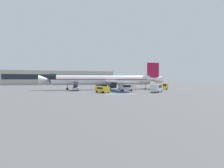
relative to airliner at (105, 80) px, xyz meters
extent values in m
plane|color=slate|center=(0.98, 0.07, -3.57)|extent=(600.00, 600.00, 0.00)
cube|color=gold|center=(-0.69, 0.06, -3.57)|extent=(80.58, 6.98, 0.01)
cube|color=#2856A8|center=(-0.69, -12.86, -3.57)|extent=(4.12, 11.69, 0.01)
cube|color=silver|center=(-4.89, -19.84, -3.57)|extent=(0.44, 3.60, 0.01)
cube|color=silver|center=(-3.69, -19.84, -3.57)|extent=(0.44, 3.60, 0.01)
cube|color=silver|center=(-2.49, -19.84, -3.57)|extent=(0.44, 3.60, 0.01)
cube|color=silver|center=(-1.29, -19.84, -3.57)|extent=(0.44, 3.60, 0.01)
cube|color=silver|center=(-0.09, -19.84, -3.57)|extent=(0.44, 3.60, 0.01)
cube|color=silver|center=(1.11, -19.84, -3.57)|extent=(0.44, 3.60, 0.01)
cube|color=silver|center=(2.31, -19.84, -3.57)|extent=(0.44, 3.60, 0.01)
cylinder|color=silver|center=(-0.69, 0.06, 0.02)|extent=(37.02, 6.65, 3.57)
cone|color=silver|center=(-21.01, 1.77, 0.02)|extent=(4.20, 3.81, 3.50)
cone|color=silver|center=(20.33, -1.71, 0.02)|extent=(5.62, 3.86, 3.42)
cylinder|color=black|center=(-18.34, 1.54, 0.46)|extent=(2.44, 3.77, 3.60)
cube|color=maroon|center=(-0.69, 0.06, 0.19)|extent=(34.09, 6.47, 0.24)
cube|color=silver|center=(2.10, -9.43, -0.52)|extent=(5.26, 17.93, 0.44)
cylinder|color=#38383D|center=(0.45, -7.52, -1.72)|extent=(2.63, 2.11, 1.91)
cube|color=silver|center=(3.65, 8.94, -0.52)|extent=(8.10, 18.23, 0.44)
cylinder|color=#38383D|center=(1.70, 7.34, -1.72)|extent=(2.63, 2.11, 1.91)
cube|color=maroon|center=(19.53, -1.65, 3.91)|extent=(5.01, 0.78, 6.00)
cube|color=silver|center=(18.72, -4.98, 0.19)|extent=(3.68, 5.96, 0.24)
cube|color=silver|center=(19.28, 1.78, 0.19)|extent=(3.68, 5.96, 0.24)
cylinder|color=#38383D|center=(-13.54, 1.14, -1.75)|extent=(0.20, 0.20, 2.81)
cylinder|color=black|center=(-13.54, 1.14, -3.15)|extent=(0.86, 0.35, 0.84)
cylinder|color=#38383D|center=(0.78, -2.96, -1.77)|extent=(0.24, 0.24, 2.51)
cylinder|color=black|center=(0.78, -2.96, -3.02)|extent=(1.15, 0.69, 1.10)
cylinder|color=#38383D|center=(1.26, 2.79, -1.77)|extent=(0.24, 0.24, 2.51)
cylinder|color=black|center=(1.26, 2.79, -3.02)|extent=(1.15, 0.69, 1.10)
cube|color=#ADB2BA|center=(-11.16, -3.46, -2.87)|extent=(2.60, 4.97, 0.70)
cylinder|color=black|center=(-11.95, -1.71, -3.22)|extent=(0.28, 0.72, 0.70)
cylinder|color=black|center=(-10.09, -1.86, -3.22)|extent=(0.28, 0.72, 0.70)
cylinder|color=black|center=(-12.23, -5.05, -3.22)|extent=(0.28, 0.72, 0.70)
cylinder|color=black|center=(-10.37, -5.21, -3.22)|extent=(0.28, 0.72, 0.70)
cube|color=#4C4C51|center=(-11.16, -3.46, -1.61)|extent=(1.77, 4.25, 1.98)
cube|color=#4C4C51|center=(-10.97, -1.19, -0.69)|extent=(1.74, 1.23, 0.12)
cube|color=silver|center=(-11.93, -3.39, -1.13)|extent=(0.43, 4.46, 2.70)
cube|color=silver|center=(-10.39, -3.52, -1.13)|extent=(0.43, 4.46, 2.70)
cube|color=#38383D|center=(4.80, 25.60, -2.79)|extent=(2.53, 9.13, 0.60)
cube|color=silver|center=(4.78, 30.06, -2.29)|extent=(2.38, 2.04, 1.60)
cube|color=black|center=(4.78, 31.07, -1.97)|extent=(2.00, 0.05, 0.70)
cylinder|color=#B7BCC4|center=(4.80, 25.20, -1.35)|extent=(2.31, 6.29, 2.29)
cylinder|color=gold|center=(4.80, 25.20, -1.35)|extent=(2.33, 0.36, 2.33)
cylinder|color=black|center=(3.59, 29.65, -3.09)|extent=(0.28, 0.96, 0.96)
cylinder|color=black|center=(5.97, 29.66, -3.09)|extent=(0.28, 0.96, 0.96)
cylinder|color=black|center=(3.61, 25.09, -3.09)|extent=(0.28, 0.96, 0.96)
cylinder|color=black|center=(5.99, 25.10, -3.09)|extent=(0.28, 0.96, 0.96)
cylinder|color=black|center=(3.62, 22.56, -3.09)|extent=(0.28, 0.96, 0.96)
cylinder|color=black|center=(5.99, 22.57, -3.09)|extent=(0.28, 0.96, 0.96)
cube|color=silver|center=(4.36, -10.06, -2.36)|extent=(4.90, 2.37, 1.79)
cube|color=black|center=(4.36, -10.06, -1.96)|extent=(2.77, 2.22, 0.65)
cylinder|color=black|center=(5.90, -9.28, -3.25)|extent=(0.65, 0.25, 0.64)
cylinder|color=black|center=(5.75, -11.10, -3.25)|extent=(0.65, 0.25, 0.64)
cylinder|color=black|center=(2.96, -9.03, -3.25)|extent=(0.65, 0.25, 0.64)
cylinder|color=black|center=(2.81, -10.85, -3.25)|extent=(0.65, 0.25, 0.64)
cube|color=yellow|center=(-5.09, -15.20, -2.55)|extent=(3.48, 5.00, 1.42)
cube|color=black|center=(-5.09, -15.20, -2.23)|extent=(2.69, 3.08, 0.51)
cylinder|color=black|center=(-6.41, -14.19, -3.25)|extent=(0.43, 0.67, 0.64)
cylinder|color=black|center=(-4.88, -13.55, -3.25)|extent=(0.43, 0.67, 0.64)
cylinder|color=black|center=(-5.29, -16.86, -3.25)|extent=(0.43, 0.67, 0.64)
cylinder|color=black|center=(-3.76, -16.21, -3.25)|extent=(0.43, 0.67, 0.64)
cube|color=yellow|center=(18.77, -8.75, -2.25)|extent=(4.96, 3.15, 2.01)
cube|color=black|center=(18.77, -8.75, -1.81)|extent=(2.97, 2.66, 0.72)
cylinder|color=black|center=(17.63, -10.03, -3.25)|extent=(0.67, 0.35, 0.64)
cylinder|color=black|center=(17.15, -8.19, -3.25)|extent=(0.67, 0.35, 0.64)
cylinder|color=black|center=(20.39, -9.31, -3.25)|extent=(0.67, 0.35, 0.64)
cylinder|color=black|center=(19.91, -7.47, -3.25)|extent=(0.67, 0.35, 0.64)
cube|color=silver|center=(10.43, -18.61, -2.27)|extent=(5.12, 4.64, 1.97)
cube|color=black|center=(10.43, -18.61, -1.84)|extent=(3.39, 3.28, 0.71)
cylinder|color=black|center=(11.07, -16.93, -3.25)|extent=(0.63, 0.55, 0.64)
cylinder|color=black|center=(12.21, -18.37, -3.25)|extent=(0.63, 0.55, 0.64)
cylinder|color=black|center=(8.66, -18.84, -3.25)|extent=(0.63, 0.55, 0.64)
cylinder|color=black|center=(9.80, -20.28, -3.25)|extent=(0.63, 0.55, 0.64)
cube|color=gray|center=(-4.33, -8.40, -3.31)|extent=(2.73, 2.99, 0.12)
cylinder|color=black|center=(-4.24, -7.19, -3.37)|extent=(0.31, 0.38, 0.40)
cylinder|color=black|center=(-3.21, -7.93, -3.37)|extent=(0.31, 0.38, 0.40)
cylinder|color=black|center=(-5.45, -8.88, -3.37)|extent=(0.31, 0.38, 0.40)
cylinder|color=black|center=(-4.42, -9.62, -3.37)|extent=(0.31, 0.38, 0.40)
cylinder|color=gray|center=(-4.19, -7.03, -2.98)|extent=(0.05, 0.05, 0.55)
cylinder|color=gray|center=(-3.07, -7.83, -2.98)|extent=(0.05, 0.05, 0.55)
cylinder|color=gray|center=(-5.59, -8.97, -2.98)|extent=(0.05, 0.05, 0.55)
cylinder|color=gray|center=(-4.47, -9.78, -2.98)|extent=(0.05, 0.05, 0.55)
cylinder|color=black|center=(-2.10, -6.13, -3.19)|extent=(0.14, 0.14, 0.78)
cylinder|color=black|center=(-2.08, -5.96, -3.19)|extent=(0.14, 0.14, 0.78)
cube|color=orange|center=(-2.09, -6.04, -2.49)|extent=(0.27, 0.44, 0.62)
cube|color=silver|center=(-2.09, -6.04, -2.49)|extent=(0.28, 0.45, 0.06)
sphere|color=#9E704C|center=(-2.09, -6.04, -2.08)|extent=(0.21, 0.21, 0.21)
cylinder|color=#191E38|center=(13.58, -6.59, -3.12)|extent=(0.14, 0.14, 0.91)
cylinder|color=#191E38|center=(13.45, -6.48, -3.12)|extent=(0.14, 0.14, 0.91)
cube|color=yellow|center=(13.52, -6.53, -2.30)|extent=(0.46, 0.44, 0.72)
cube|color=silver|center=(13.52, -6.53, -2.30)|extent=(0.48, 0.45, 0.06)
sphere|color=brown|center=(13.52, -6.53, -1.82)|extent=(0.25, 0.25, 0.25)
cylinder|color=black|center=(10.33, -4.92, -3.15)|extent=(0.14, 0.14, 0.85)
cylinder|color=black|center=(10.42, -4.78, -3.15)|extent=(0.14, 0.14, 0.85)
cube|color=orange|center=(10.38, -4.85, -2.38)|extent=(0.41, 0.47, 0.68)
cube|color=silver|center=(10.38, -4.85, -2.38)|extent=(0.42, 0.49, 0.06)
sphere|color=tan|center=(10.38, -4.85, -1.93)|extent=(0.23, 0.23, 0.23)
cone|color=orange|center=(18.44, -3.78, -3.27)|extent=(0.55, 0.55, 0.61)
cylinder|color=white|center=(18.44, -3.78, -3.24)|extent=(0.30, 0.30, 0.07)
cone|color=orange|center=(8.11, -9.34, -3.27)|extent=(0.55, 0.55, 0.61)
cylinder|color=white|center=(8.11, -9.34, -3.24)|extent=(0.30, 0.30, 0.07)
cube|color=#B2AD9E|center=(-12.85, 78.28, 1.66)|extent=(81.40, 12.00, 10.46)
cube|color=#19232D|center=(-12.85, 72.23, 2.18)|extent=(78.14, 0.10, 3.66)
camera|label=1|loc=(-17.87, -62.71, 0.11)|focal=28.00mm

